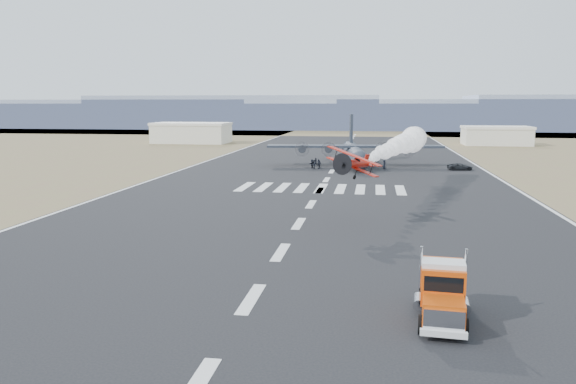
% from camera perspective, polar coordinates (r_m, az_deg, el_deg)
% --- Properties ---
extents(ground, '(500.00, 500.00, 0.00)m').
position_cam_1_polar(ground, '(38.09, -3.75, -10.77)').
color(ground, black).
rests_on(ground, ground).
extents(scrub_far, '(500.00, 80.00, 0.00)m').
position_cam_1_polar(scrub_far, '(265.43, 7.01, 6.11)').
color(scrub_far, olive).
rests_on(scrub_far, ground).
extents(runway_markings, '(60.00, 260.00, 0.01)m').
position_cam_1_polar(runway_markings, '(96.18, 3.93, 1.26)').
color(runway_markings, silver).
rests_on(runway_markings, ground).
extents(ridge_seg_a, '(150.00, 50.00, 13.00)m').
position_cam_1_polar(ridge_seg_a, '(358.05, -26.05, 7.03)').
color(ridge_seg_a, '#8591A9').
rests_on(ridge_seg_a, ground).
extents(ridge_seg_b, '(150.00, 50.00, 15.00)m').
position_cam_1_polar(ridge_seg_b, '(325.65, -16.53, 7.64)').
color(ridge_seg_b, '#8591A9').
rests_on(ridge_seg_b, ground).
extents(ridge_seg_c, '(150.00, 50.00, 17.00)m').
position_cam_1_polar(ridge_seg_c, '(303.89, -5.25, 8.09)').
color(ridge_seg_c, '#8591A9').
rests_on(ridge_seg_c, ground).
extents(ridge_seg_d, '(150.00, 50.00, 13.00)m').
position_cam_1_polar(ridge_seg_d, '(295.17, 7.21, 7.65)').
color(ridge_seg_d, '#8591A9').
rests_on(ridge_seg_d, ground).
extents(ridge_seg_e, '(150.00, 50.00, 15.00)m').
position_cam_1_polar(ridge_seg_e, '(300.54, 19.80, 7.41)').
color(ridge_seg_e, '#8591A9').
rests_on(ridge_seg_e, ground).
extents(hangar_left, '(24.50, 14.50, 6.70)m').
position_cam_1_polar(hangar_left, '(189.91, -9.76, 5.97)').
color(hangar_left, beige).
rests_on(hangar_left, ground).
extents(hangar_right, '(20.50, 12.50, 5.90)m').
position_cam_1_polar(hangar_right, '(189.16, 20.39, 5.41)').
color(hangar_right, beige).
rests_on(hangar_right, ground).
extents(semi_truck, '(3.22, 8.15, 3.61)m').
position_cam_1_polar(semi_truck, '(35.34, 15.41, -9.63)').
color(semi_truck, black).
rests_on(semi_truck, ground).
extents(aerobatic_biplane, '(6.17, 5.88, 3.27)m').
position_cam_1_polar(aerobatic_biplane, '(59.96, 6.75, 2.92)').
color(aerobatic_biplane, red).
extents(smoke_trail, '(10.83, 38.12, 3.98)m').
position_cam_1_polar(smoke_trail, '(90.73, 12.06, 5.00)').
color(smoke_trail, white).
extents(transport_aircraft, '(36.60, 30.07, 10.56)m').
position_cam_1_polar(transport_aircraft, '(119.85, 6.72, 4.04)').
color(transport_aircraft, '#1E222D').
rests_on(transport_aircraft, ground).
extents(support_vehicle, '(5.03, 2.81, 1.33)m').
position_cam_1_polar(support_vehicle, '(115.12, 17.08, 2.48)').
color(support_vehicle, black).
rests_on(support_vehicle, ground).
extents(crew_a, '(0.72, 0.65, 1.61)m').
position_cam_1_polar(crew_a, '(115.48, 3.11, 2.95)').
color(crew_a, black).
rests_on(crew_a, ground).
extents(crew_b, '(0.61, 0.91, 1.79)m').
position_cam_1_polar(crew_b, '(111.68, 2.61, 2.80)').
color(crew_b, black).
rests_on(crew_b, ground).
extents(crew_c, '(1.33, 1.11, 1.88)m').
position_cam_1_polar(crew_c, '(113.19, 7.03, 2.84)').
color(crew_c, black).
rests_on(crew_c, ground).
extents(crew_d, '(1.18, 1.05, 1.81)m').
position_cam_1_polar(crew_d, '(111.83, 3.19, 2.81)').
color(crew_d, black).
rests_on(crew_d, ground).
extents(crew_e, '(0.71, 0.99, 1.85)m').
position_cam_1_polar(crew_e, '(113.28, 9.75, 2.78)').
color(crew_e, black).
rests_on(crew_e, ground).
extents(crew_f, '(1.00, 1.78, 1.83)m').
position_cam_1_polar(crew_f, '(113.13, 2.45, 2.89)').
color(crew_f, black).
rests_on(crew_f, ground).
extents(crew_g, '(0.82, 0.82, 1.75)m').
position_cam_1_polar(crew_g, '(117.23, 2.83, 3.08)').
color(crew_g, black).
rests_on(crew_g, ground).
extents(crew_h, '(1.03, 0.82, 1.84)m').
position_cam_1_polar(crew_h, '(112.44, 7.21, 2.79)').
color(crew_h, black).
rests_on(crew_h, ground).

